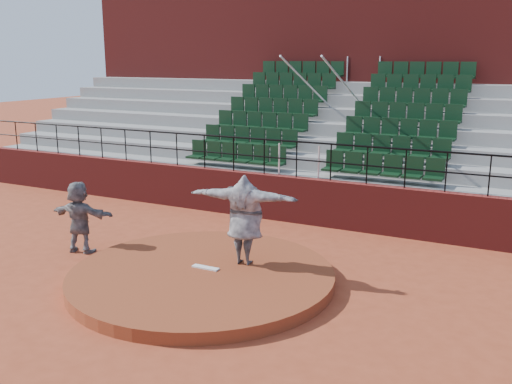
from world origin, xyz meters
TOP-DOWN VIEW (x-y plane):
  - ground at (0.00, 0.00)m, footprint 90.00×90.00m
  - pitchers_mound at (0.00, 0.00)m, footprint 5.50×5.50m
  - pitching_rubber at (0.00, 0.15)m, footprint 0.60×0.15m
  - boundary_wall at (0.00, 5.00)m, footprint 24.00×0.30m
  - wall_railing at (0.00, 5.00)m, footprint 24.04×0.05m
  - seating_deck at (0.00, 8.65)m, footprint 24.00×5.97m
  - press_box_facade at (0.00, 12.60)m, footprint 24.00×3.00m
  - pitcher at (0.58, 0.82)m, footprint 2.44×0.94m
  - fielder at (-3.60, 0.31)m, footprint 1.67×0.74m

SIDE VIEW (x-z plane):
  - ground at x=0.00m, z-range 0.00..0.00m
  - pitchers_mound at x=0.00m, z-range 0.00..0.25m
  - pitching_rubber at x=0.00m, z-range 0.25..0.28m
  - boundary_wall at x=0.00m, z-range 0.00..1.30m
  - fielder at x=-3.60m, z-range 0.00..1.74m
  - pitcher at x=0.58m, z-range 0.25..2.18m
  - seating_deck at x=0.00m, z-range -0.87..3.76m
  - wall_railing at x=0.00m, z-range 1.52..2.54m
  - press_box_facade at x=0.00m, z-range 0.00..7.10m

